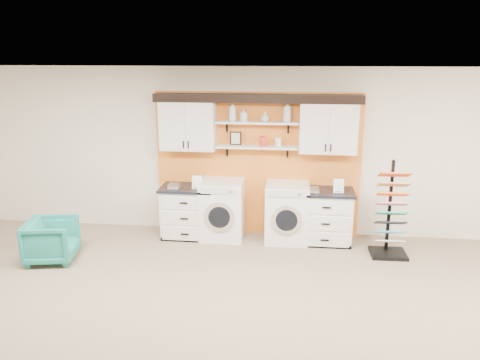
# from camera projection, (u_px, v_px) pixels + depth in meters

# --- Properties ---
(ceiling) EXTENTS (10.00, 10.00, 0.00)m
(ceiling) POSITION_uv_depth(u_px,v_px,m) (219.00, 81.00, 3.61)
(ceiling) COLOR white
(ceiling) RESTS_ON wall_back
(wall_back) EXTENTS (10.00, 0.00, 10.00)m
(wall_back) POSITION_uv_depth(u_px,v_px,m) (258.00, 152.00, 7.81)
(wall_back) COLOR beige
(wall_back) RESTS_ON floor
(accent_panel) EXTENTS (3.40, 0.07, 2.40)m
(accent_panel) POSITION_uv_depth(u_px,v_px,m) (257.00, 164.00, 7.83)
(accent_panel) COLOR orange
(accent_panel) RESTS_ON wall_back
(upper_cabinet_left) EXTENTS (0.90, 0.35, 0.84)m
(upper_cabinet_left) POSITION_uv_depth(u_px,v_px,m) (188.00, 124.00, 7.61)
(upper_cabinet_left) COLOR silver
(upper_cabinet_left) RESTS_ON wall_back
(upper_cabinet_right) EXTENTS (0.90, 0.35, 0.84)m
(upper_cabinet_right) POSITION_uv_depth(u_px,v_px,m) (328.00, 127.00, 7.37)
(upper_cabinet_right) COLOR silver
(upper_cabinet_right) RESTS_ON wall_back
(shelf_lower) EXTENTS (1.32, 0.28, 0.03)m
(shelf_lower) POSITION_uv_depth(u_px,v_px,m) (257.00, 147.00, 7.59)
(shelf_lower) COLOR silver
(shelf_lower) RESTS_ON wall_back
(shelf_upper) EXTENTS (1.32, 0.28, 0.03)m
(shelf_upper) POSITION_uv_depth(u_px,v_px,m) (257.00, 122.00, 7.48)
(shelf_upper) COLOR silver
(shelf_upper) RESTS_ON wall_back
(crown_molding) EXTENTS (3.30, 0.41, 0.13)m
(crown_molding) POSITION_uv_depth(u_px,v_px,m) (257.00, 97.00, 7.39)
(crown_molding) COLOR black
(crown_molding) RESTS_ON wall_back
(picture_frame) EXTENTS (0.18, 0.02, 0.22)m
(picture_frame) POSITION_uv_depth(u_px,v_px,m) (236.00, 138.00, 7.64)
(picture_frame) COLOR black
(picture_frame) RESTS_ON shelf_lower
(canister_red) EXTENTS (0.11, 0.11, 0.16)m
(canister_red) POSITION_uv_depth(u_px,v_px,m) (263.00, 141.00, 7.55)
(canister_red) COLOR red
(canister_red) RESTS_ON shelf_lower
(canister_cream) EXTENTS (0.10, 0.10, 0.14)m
(canister_cream) POSITION_uv_depth(u_px,v_px,m) (278.00, 142.00, 7.53)
(canister_cream) COLOR silver
(canister_cream) RESTS_ON shelf_lower
(base_cabinet_left) EXTENTS (0.88, 0.66, 0.87)m
(base_cabinet_left) POSITION_uv_depth(u_px,v_px,m) (188.00, 211.00, 7.85)
(base_cabinet_left) COLOR silver
(base_cabinet_left) RESTS_ON floor
(base_cabinet_right) EXTENTS (0.90, 0.66, 0.88)m
(base_cabinet_right) POSITION_uv_depth(u_px,v_px,m) (325.00, 216.00, 7.60)
(base_cabinet_right) COLOR silver
(base_cabinet_right) RESTS_ON floor
(washer) EXTENTS (0.70, 0.71, 0.98)m
(washer) POSITION_uv_depth(u_px,v_px,m) (222.00, 209.00, 7.77)
(washer) COLOR white
(washer) RESTS_ON floor
(dryer) EXTENTS (0.69, 0.71, 0.97)m
(dryer) POSITION_uv_depth(u_px,v_px,m) (287.00, 212.00, 7.65)
(dryer) COLOR white
(dryer) RESTS_ON floor
(sample_rack) EXTENTS (0.54, 0.45, 1.46)m
(sample_rack) POSITION_uv_depth(u_px,v_px,m) (390.00, 225.00, 7.08)
(sample_rack) COLOR black
(sample_rack) RESTS_ON floor
(armchair) EXTENTS (0.80, 0.79, 0.63)m
(armchair) POSITION_uv_depth(u_px,v_px,m) (52.00, 240.00, 6.94)
(armchair) COLOR #197A6E
(armchair) RESTS_ON floor
(soap_bottle_a) EXTENTS (0.15, 0.15, 0.32)m
(soap_bottle_a) POSITION_uv_depth(u_px,v_px,m) (233.00, 111.00, 7.48)
(soap_bottle_a) COLOR silver
(soap_bottle_a) RESTS_ON shelf_upper
(soap_bottle_b) EXTENTS (0.12, 0.13, 0.20)m
(soap_bottle_b) POSITION_uv_depth(u_px,v_px,m) (243.00, 115.00, 7.47)
(soap_bottle_b) COLOR silver
(soap_bottle_b) RESTS_ON shelf_upper
(soap_bottle_c) EXTENTS (0.18, 0.18, 0.16)m
(soap_bottle_c) POSITION_uv_depth(u_px,v_px,m) (265.00, 117.00, 7.44)
(soap_bottle_c) COLOR silver
(soap_bottle_c) RESTS_ON shelf_upper
(soap_bottle_d) EXTENTS (0.15, 0.15, 0.34)m
(soap_bottle_d) POSITION_uv_depth(u_px,v_px,m) (287.00, 111.00, 7.38)
(soap_bottle_d) COLOR silver
(soap_bottle_d) RESTS_ON shelf_upper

